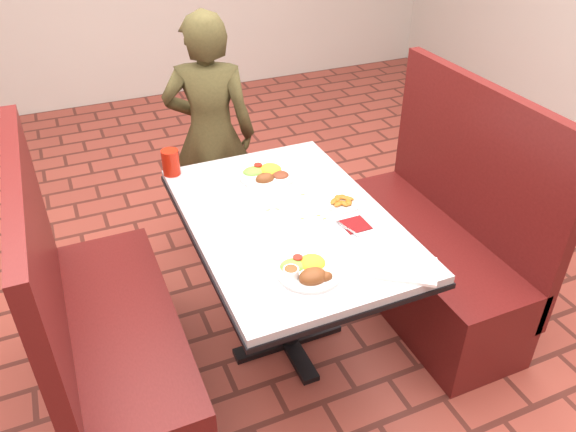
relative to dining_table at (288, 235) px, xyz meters
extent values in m
plane|color=#A24335|center=(0.00, 0.00, -0.65)|extent=(7.00, 7.00, 0.00)
cube|color=silver|center=(0.00, 0.00, 0.08)|extent=(0.80, 1.20, 0.03)
cube|color=black|center=(0.00, 0.00, 0.05)|extent=(0.81, 1.21, 0.02)
cylinder|color=black|center=(0.00, 0.00, -0.30)|extent=(0.10, 0.10, 0.69)
cube|color=black|center=(0.00, 0.00, -0.64)|extent=(0.55, 0.08, 0.03)
cube|color=black|center=(0.00, 0.00, -0.64)|extent=(0.08, 0.55, 0.03)
cube|color=maroon|center=(-0.75, 0.00, -0.43)|extent=(0.45, 1.20, 0.45)
cube|color=maroon|center=(-0.97, 0.00, 0.05)|extent=(0.06, 1.20, 0.95)
cube|color=maroon|center=(0.75, 0.00, -0.43)|extent=(0.45, 1.20, 0.45)
cube|color=maroon|center=(0.97, 0.00, 0.05)|extent=(0.06, 1.20, 0.95)
imported|color=brown|center=(-0.04, 1.00, 0.04)|extent=(0.59, 0.49, 1.38)
cylinder|color=white|center=(-0.08, -0.37, 0.10)|extent=(0.24, 0.24, 0.01)
ellipsoid|color=gold|center=(-0.05, -0.34, 0.13)|extent=(0.10, 0.10, 0.04)
ellipsoid|color=#7AAD45|center=(-0.12, -0.33, 0.13)|extent=(0.10, 0.08, 0.03)
cylinder|color=red|center=(-0.10, -0.31, 0.13)|extent=(0.04, 0.04, 0.01)
ellipsoid|color=brown|center=(-0.09, -0.42, 0.14)|extent=(0.11, 0.08, 0.06)
ellipsoid|color=brown|center=(-0.05, -0.44, 0.13)|extent=(0.06, 0.04, 0.04)
cylinder|color=white|center=(-0.15, -0.38, 0.13)|extent=(0.06, 0.06, 0.04)
cylinder|color=brown|center=(-0.15, -0.38, 0.15)|extent=(0.05, 0.05, 0.00)
cylinder|color=white|center=(0.04, 0.34, 0.10)|extent=(0.26, 0.26, 0.02)
ellipsoid|color=gold|center=(0.07, 0.37, 0.14)|extent=(0.11, 0.11, 0.05)
ellipsoid|color=#7AAD45|center=(-0.01, 0.39, 0.13)|extent=(0.11, 0.09, 0.03)
cylinder|color=red|center=(0.02, 0.41, 0.13)|extent=(0.04, 0.04, 0.01)
ellipsoid|color=brown|center=(0.09, 0.31, 0.13)|extent=(0.08, 0.08, 0.03)
ellipsoid|color=brown|center=(0.01, 0.30, 0.14)|extent=(0.09, 0.07, 0.05)
cylinder|color=white|center=(0.26, 0.00, 0.10)|extent=(0.16, 0.16, 0.01)
cube|color=maroon|center=(0.23, -0.17, 0.10)|extent=(0.11, 0.11, 0.00)
cube|color=silver|center=(0.18, -0.19, 0.10)|extent=(0.04, 0.13, 0.00)
cylinder|color=#B31B0B|center=(-0.36, 0.55, 0.16)|extent=(0.08, 0.08, 0.12)
cube|color=white|center=(0.26, -0.50, 0.10)|extent=(0.27, 0.26, 0.01)
cube|color=silver|center=(-0.11, -0.35, 0.11)|extent=(0.09, 0.14, 0.00)
cube|color=silver|center=(-0.08, -0.41, 0.11)|extent=(0.02, 0.17, 0.00)
camera|label=1|loc=(-0.78, -1.80, 1.40)|focal=35.00mm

